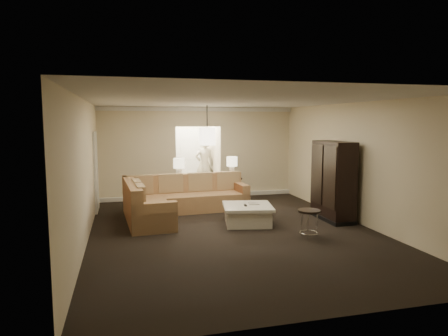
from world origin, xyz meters
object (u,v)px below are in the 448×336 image
object	(u,v)px
drink_table	(309,218)
person	(204,162)
coffee_table	(247,214)
console_table	(206,189)
armoire	(333,182)
sectional_sofa	(175,200)

from	to	relation	value
drink_table	person	distance (m)	6.09
coffee_table	person	xyz separation A→B (m)	(-0.07, 4.63, 0.77)
console_table	armoire	bearing A→B (deg)	-46.14
person	armoire	bearing A→B (deg)	107.57
drink_table	armoire	bearing A→B (deg)	45.59
sectional_sofa	person	size ratio (longest dim) A/B	1.65
drink_table	console_table	bearing A→B (deg)	110.94
sectional_sofa	coffee_table	world-z (taller)	sectional_sofa
sectional_sofa	armoire	size ratio (longest dim) A/B	1.74
coffee_table	sectional_sofa	bearing A→B (deg)	138.98
console_table	armoire	world-z (taller)	armoire
console_table	person	xyz separation A→B (m)	(0.43, 2.38, 0.54)
sectional_sofa	person	distance (m)	3.67
sectional_sofa	console_table	distance (m)	1.38
armoire	drink_table	size ratio (longest dim) A/B	3.28
coffee_table	person	bearing A→B (deg)	90.90
console_table	person	bearing A→B (deg)	75.66
sectional_sofa	person	xyz separation A→B (m)	(1.44, 3.32, 0.61)
person	sectional_sofa	bearing A→B (deg)	59.47
coffee_table	drink_table	distance (m)	1.63
sectional_sofa	coffee_table	size ratio (longest dim) A/B	2.55
drink_table	sectional_sofa	bearing A→B (deg)	131.78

